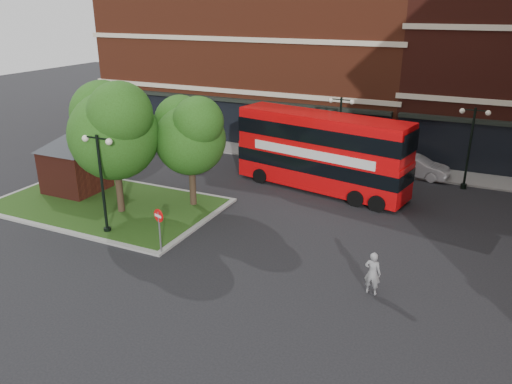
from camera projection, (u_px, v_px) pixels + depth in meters
The scene contains 15 objects.
ground at pixel (201, 257), 22.34m from camera, with size 120.00×120.00×0.00m, color black.
pavement_far at pixel (318, 159), 36.29m from camera, with size 44.00×3.00×0.12m, color slate.
terrace_far_left at pixel (262, 48), 43.36m from camera, with size 26.00×12.00×14.00m, color maroon.
traffic_island at pixel (106, 204), 28.03m from camera, with size 12.60×7.60×0.15m.
kiosk at pixel (74, 155), 29.27m from camera, with size 6.51×6.51×3.60m.
tree_island_west at pixel (112, 126), 25.44m from camera, with size 5.40×4.71×7.21m.
tree_island_east at pixel (189, 132), 26.55m from camera, with size 4.46×3.90×6.29m.
lamp_island at pixel (102, 179), 23.69m from camera, with size 1.72×0.36×5.00m.
lamp_far_left at pixel (340, 130), 32.82m from camera, with size 1.72×0.36×5.00m.
lamp_far_right at pixel (470, 144), 29.65m from camera, with size 1.72×0.36×5.00m.
bus at pixel (321, 147), 29.61m from camera, with size 10.89×4.44×4.06m.
woman at pixel (373, 273), 19.28m from camera, with size 0.65×0.43×1.78m, color gray.
car_silver at pixel (310, 152), 35.83m from camera, with size 1.60×3.98×1.36m, color #A4A7AB.
car_white at pixel (415, 166), 32.53m from camera, with size 1.49×4.26×1.40m, color silver.
no_entry_sign at pixel (159, 222), 22.08m from camera, with size 0.60×0.23×2.21m.
Camera 1 is at (10.65, -16.93, 10.66)m, focal length 35.00 mm.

